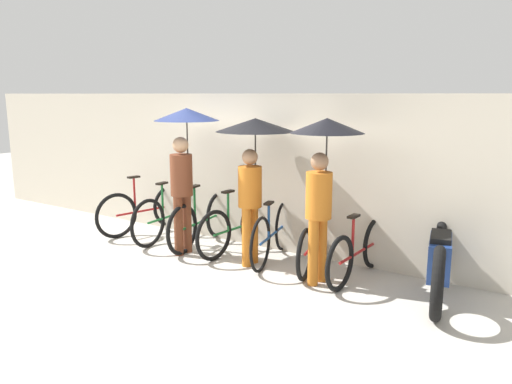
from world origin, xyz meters
TOP-DOWN VIEW (x-y plane):
  - ground_plane at (0.00, 0.00)m, footprint 30.00×30.00m
  - back_wall at (0.00, 1.81)m, footprint 12.86×0.12m
  - parked_bicycle_0 at (-1.93, 1.39)m, footprint 0.56×1.79m
  - parked_bicycle_1 at (-1.29, 1.33)m, footprint 0.44×1.84m
  - parked_bicycle_2 at (-0.64, 1.33)m, footprint 0.44×1.80m
  - parked_bicycle_3 at (0.00, 1.34)m, footprint 0.44×1.69m
  - parked_bicycle_4 at (0.64, 1.33)m, footprint 0.55×1.73m
  - parked_bicycle_5 at (1.28, 1.38)m, footprint 0.53×1.67m
  - parked_bicycle_6 at (1.93, 1.31)m, footprint 0.44×1.71m
  - pedestrian_leading at (-0.60, 0.93)m, footprint 0.94×0.94m
  - pedestrian_center at (0.48, 1.09)m, footprint 1.07×1.07m
  - pedestrian_trailing at (1.58, 0.96)m, footprint 0.90×0.90m
  - motorcycle at (2.93, 1.24)m, footprint 0.69×2.03m

SIDE VIEW (x-z plane):
  - ground_plane at x=0.00m, z-range 0.00..0.00m
  - parked_bicycle_5 at x=1.28m, z-range -0.18..0.89m
  - parked_bicycle_6 at x=1.93m, z-range -0.15..0.87m
  - parked_bicycle_3 at x=0.00m, z-range -0.11..0.87m
  - parked_bicycle_4 at x=0.64m, z-range -0.10..0.88m
  - parked_bicycle_0 at x=-1.93m, z-range -0.16..0.94m
  - parked_bicycle_2 at x=-0.64m, z-range -0.14..0.92m
  - parked_bicycle_1 at x=-1.29m, z-range -0.11..0.89m
  - motorcycle at x=2.93m, z-range -0.05..0.91m
  - back_wall at x=0.00m, z-range 0.00..2.32m
  - pedestrian_trailing at x=1.58m, z-range 0.53..2.57m
  - pedestrian_center at x=0.48m, z-range 0.60..2.60m
  - pedestrian_leading at x=-0.60m, z-range 0.57..2.69m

